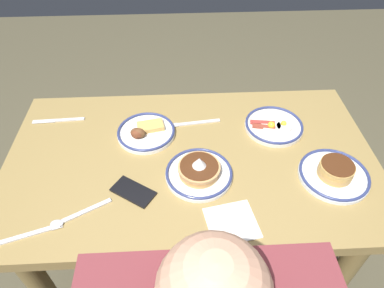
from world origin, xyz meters
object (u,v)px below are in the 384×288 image
(fork_near, at_px, (31,234))
(butter_knife, at_px, (59,120))
(plate_center_pancakes, at_px, (145,132))
(plate_far_side, at_px, (335,173))
(fork_far, at_px, (195,123))
(cell_phone, at_px, (133,192))
(paper_napkin, at_px, (232,223))
(plate_near_main, at_px, (274,126))
(plate_far_companion, at_px, (199,172))
(tea_spoon, at_px, (73,217))

(fork_near, distance_m, butter_knife, 0.53)
(plate_center_pancakes, height_order, plate_far_side, plate_far_side)
(butter_knife, bearing_deg, fork_near, 94.19)
(plate_far_side, relative_size, fork_far, 1.16)
(cell_phone, relative_size, butter_knife, 0.69)
(plate_far_side, distance_m, paper_napkin, 0.41)
(plate_near_main, bearing_deg, cell_phone, 28.87)
(butter_knife, bearing_deg, plate_far_companion, 149.73)
(cell_phone, xyz_separation_m, fork_near, (0.29, 0.14, -0.00))
(plate_far_side, xyz_separation_m, cell_phone, (0.68, 0.03, -0.02))
(plate_center_pancakes, bearing_deg, fork_far, -163.22)
(plate_far_companion, relative_size, paper_napkin, 1.55)
(plate_near_main, xyz_separation_m, paper_napkin, (0.23, 0.43, -0.01))
(tea_spoon, bearing_deg, butter_knife, -72.19)
(plate_far_side, distance_m, butter_knife, 1.07)
(fork_far, bearing_deg, cell_phone, 56.64)
(plate_center_pancakes, bearing_deg, plate_far_companion, 131.69)
(paper_napkin, bearing_deg, plate_far_companion, -65.69)
(plate_near_main, height_order, plate_far_side, plate_far_side)
(plate_near_main, distance_m, fork_near, 0.94)
(plate_center_pancakes, distance_m, cell_phone, 0.28)
(plate_far_companion, relative_size, tea_spoon, 1.32)
(plate_near_main, height_order, fork_far, plate_near_main)
(paper_napkin, bearing_deg, plate_far_side, -156.20)
(cell_phone, distance_m, butter_knife, 0.51)
(plate_center_pancakes, height_order, fork_far, plate_center_pancakes)
(plate_near_main, height_order, cell_phone, plate_near_main)
(plate_far_companion, height_order, tea_spoon, plate_far_companion)
(plate_far_companion, bearing_deg, plate_center_pancakes, -48.31)
(plate_far_companion, relative_size, butter_knife, 1.12)
(plate_far_side, bearing_deg, cell_phone, 2.59)
(tea_spoon, bearing_deg, plate_near_main, -151.84)
(plate_center_pancakes, relative_size, cell_phone, 1.56)
(tea_spoon, bearing_deg, fork_near, 25.66)
(plate_center_pancakes, relative_size, butter_knife, 1.08)
(plate_center_pancakes, xyz_separation_m, butter_knife, (0.36, -0.10, -0.01))
(plate_center_pancakes, bearing_deg, plate_near_main, -178.26)
(plate_far_companion, relative_size, fork_near, 1.29)
(fork_far, bearing_deg, paper_napkin, 100.41)
(cell_phone, bearing_deg, butter_knife, -15.27)
(plate_far_companion, height_order, fork_near, plate_far_companion)
(plate_center_pancakes, bearing_deg, fork_near, 52.83)
(plate_center_pancakes, xyz_separation_m, tea_spoon, (0.21, 0.37, -0.01))
(plate_far_companion, bearing_deg, plate_near_main, -143.16)
(cell_phone, relative_size, fork_near, 0.80)
(plate_near_main, height_order, butter_knife, plate_near_main)
(fork_near, bearing_deg, cell_phone, -154.13)
(plate_far_companion, distance_m, plate_far_side, 0.46)
(fork_near, relative_size, tea_spoon, 1.03)
(fork_near, xyz_separation_m, fork_far, (-0.52, -0.48, -0.00))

